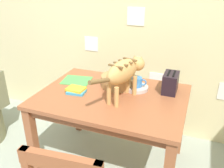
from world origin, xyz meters
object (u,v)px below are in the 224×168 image
dining_table (112,104)px  saucer_bowl (137,88)px  cat (125,72)px  toaster (170,83)px  wicker_basket (118,81)px  magazine (77,80)px  coffee_mug (137,82)px  book_stack (76,90)px

dining_table → saucer_bowl: bearing=46.5°
cat → toaster: cat is taller
wicker_basket → magazine: bearing=-174.8°
saucer_bowl → magazine: (-0.59, -0.02, -0.01)m
saucer_bowl → wicker_basket: (-0.18, 0.02, 0.04)m
magazine → toaster: 0.88m
coffee_mug → cat: bearing=-106.5°
dining_table → toaster: 0.54m
cat → coffee_mug: size_ratio=4.97×
cat → toaster: bearing=52.4°
book_stack → wicker_basket: (0.29, 0.27, 0.03)m
cat → book_stack: cat is taller
toaster → dining_table: bearing=-152.3°
dining_table → cat: size_ratio=1.88×
book_stack → toaster: toaster is taller
dining_table → coffee_mug: 0.30m
cat → magazine: cat is taller
dining_table → saucer_bowl: (0.17, 0.18, 0.11)m
book_stack → saucer_bowl: bearing=27.7°
cat → saucer_bowl: (0.05, 0.19, -0.22)m
dining_table → book_stack: bearing=-166.7°
saucer_bowl → book_stack: 0.53m
dining_table → wicker_basket: 0.24m
coffee_mug → book_stack: bearing=-152.5°
magazine → wicker_basket: size_ratio=0.83×
cat → toaster: 0.44m
book_stack → wicker_basket: 0.40m
dining_table → magazine: bearing=160.0°
magazine → dining_table: bearing=-29.2°
magazine → book_stack: bearing=-71.1°
wicker_basket → toaster: toaster is taller
coffee_mug → dining_table: bearing=-134.1°
wicker_basket → saucer_bowl: bearing=-5.5°
magazine → wicker_basket: wicker_basket is taller
wicker_basket → dining_table: bearing=-86.5°
dining_table → book_stack: 0.33m
toaster → cat: bearing=-143.2°
wicker_basket → book_stack: bearing=-137.9°
magazine → book_stack: (0.12, -0.23, 0.02)m
wicker_basket → toaster: 0.46m
saucer_bowl → toaster: 0.30m
saucer_bowl → book_stack: bearing=-152.3°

